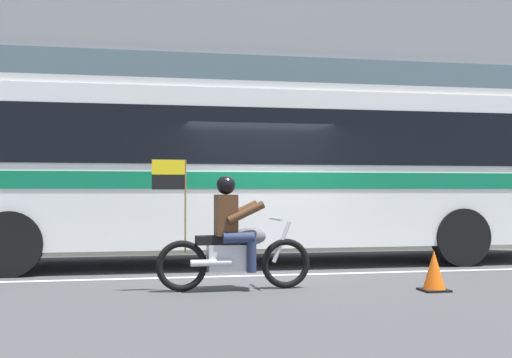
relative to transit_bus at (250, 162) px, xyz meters
name	(u,v)px	position (x,y,z in m)	size (l,w,h in m)	color
ground_plane	(262,271)	(-0.04, -1.19, -1.88)	(60.00, 60.00, 0.00)	#3D3D3F
sidewalk_curb	(219,243)	(-0.04, 3.91, -1.81)	(28.00, 3.80, 0.15)	gray
lane_center_stripe	(269,275)	(-0.04, -1.79, -1.88)	(26.60, 0.14, 0.01)	silver
office_building_facade	(207,14)	(-0.04, 6.19, 4.38)	(28.00, 0.89, 12.51)	gray
transit_bus	(250,162)	(0.00, 0.00, 0.00)	(13.20, 2.64, 3.22)	white
motorcycle_with_rider	(233,241)	(-0.87, -3.24, -1.22)	(2.20, 0.64, 1.78)	black
fire_hydrant	(402,225)	(4.28, 2.89, -1.37)	(0.22, 0.30, 0.75)	red
traffic_cone	(434,272)	(1.79, -3.88, -1.63)	(0.36, 0.36, 0.55)	#EA590F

